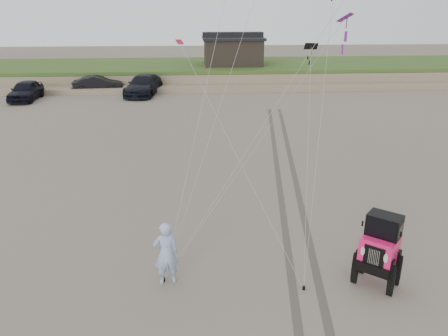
{
  "coord_description": "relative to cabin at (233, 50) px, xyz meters",
  "views": [
    {
      "loc": [
        -2.37,
        -10.93,
        7.87
      ],
      "look_at": [
        -1.37,
        3.0,
        2.6
      ],
      "focal_mm": 35.0,
      "sensor_mm": 36.0,
      "label": 1
    }
  ],
  "objects": [
    {
      "name": "ground",
      "position": [
        -2.0,
        -37.0,
        -3.24
      ],
      "size": [
        160.0,
        160.0,
        0.0
      ],
      "primitive_type": "plane",
      "color": "#6B6054",
      "rests_on": "ground"
    },
    {
      "name": "dune_ridge",
      "position": [
        -2.0,
        0.5,
        -2.42
      ],
      "size": [
        160.0,
        14.25,
        1.73
      ],
      "color": "#7A6B54",
      "rests_on": "ground"
    },
    {
      "name": "cabin",
      "position": [
        0.0,
        0.0,
        0.0
      ],
      "size": [
        6.4,
        5.4,
        3.35
      ],
      "color": "black",
      "rests_on": "dune_ridge"
    },
    {
      "name": "truck_a",
      "position": [
        -18.82,
        -9.12,
        -2.4
      ],
      "size": [
        2.01,
        4.93,
        1.68
      ],
      "primitive_type": "imported",
      "rotation": [
        0.0,
        0.0,
        0.01
      ],
      "color": "black",
      "rests_on": "ground"
    },
    {
      "name": "truck_b",
      "position": [
        -13.3,
        -5.88,
        -2.48
      ],
      "size": [
        4.71,
        1.96,
        1.52
      ],
      "primitive_type": "imported",
      "rotation": [
        0.0,
        0.0,
        1.65
      ],
      "color": "black",
      "rests_on": "ground"
    },
    {
      "name": "truck_c",
      "position": [
        -8.86,
        -7.42,
        -2.35
      ],
      "size": [
        3.53,
        6.47,
        1.78
      ],
      "primitive_type": "imported",
      "rotation": [
        0.0,
        0.0,
        -0.18
      ],
      "color": "black",
      "rests_on": "ground"
    },
    {
      "name": "jeep",
      "position": [
        0.92,
        -37.28,
        -2.34
      ],
      "size": [
        4.69,
        5.0,
        1.79
      ],
      "primitive_type": null,
      "rotation": [
        0.0,
        0.0,
        -0.7
      ],
      "color": "#FF1B68",
      "rests_on": "ground"
    },
    {
      "name": "man",
      "position": [
        -5.27,
        -36.75,
        -2.23
      ],
      "size": [
        0.8,
        0.6,
        2.01
      ],
      "primitive_type": "imported",
      "rotation": [
        0.0,
        0.0,
        3.31
      ],
      "color": "#87A0D1",
      "rests_on": "ground"
    },
    {
      "name": "stake_main",
      "position": [
        -5.39,
        -36.68,
        -3.18
      ],
      "size": [
        0.08,
        0.08,
        0.12
      ],
      "primitive_type": "cylinder",
      "color": "black",
      "rests_on": "ground"
    },
    {
      "name": "stake_aux",
      "position": [
        -1.26,
        -37.4,
        -3.18
      ],
      "size": [
        0.08,
        0.08,
        0.12
      ],
      "primitive_type": "cylinder",
      "color": "black",
      "rests_on": "ground"
    },
    {
      "name": "tire_tracks",
      "position": [
        0.0,
        -29.0,
        -3.23
      ],
      "size": [
        5.22,
        29.74,
        0.01
      ],
      "color": "#4C443D",
      "rests_on": "ground"
    }
  ]
}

